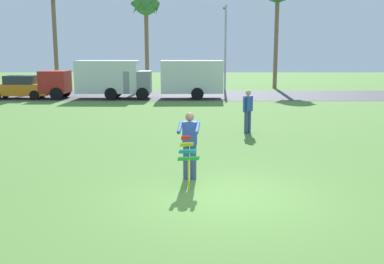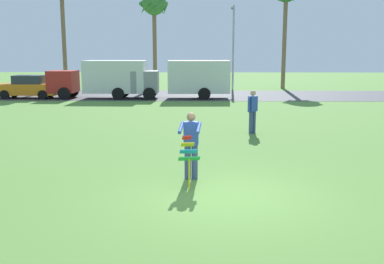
{
  "view_description": "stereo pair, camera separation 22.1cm",
  "coord_description": "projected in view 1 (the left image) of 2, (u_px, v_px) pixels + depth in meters",
  "views": [
    {
      "loc": [
        -0.75,
        -9.64,
        3.25
      ],
      "look_at": [
        -0.8,
        2.42,
        1.05
      ],
      "focal_mm": 41.5,
      "sensor_mm": 36.0,
      "label": 1
    },
    {
      "loc": [
        -0.53,
        -9.64,
        3.25
      ],
      "look_at": [
        -0.8,
        2.42,
        1.05
      ],
      "focal_mm": 41.5,
      "sensor_mm": 36.0,
      "label": 2
    }
  ],
  "objects": [
    {
      "name": "parked_truck_grey_van",
      "position": [
        182.0,
        78.0,
        30.58
      ],
      "size": [
        6.76,
        2.26,
        2.62
      ],
      "color": "gray",
      "rests_on": "ground"
    },
    {
      "name": "ground_plane",
      "position": [
        227.0,
        197.0,
        10.07
      ],
      "size": [
        120.0,
        120.0,
        0.0
      ],
      "primitive_type": "plane",
      "color": "#568438"
    },
    {
      "name": "person_walker_near",
      "position": [
        250.0,
        110.0,
        17.69
      ],
      "size": [
        0.43,
        0.43,
        1.73
      ],
      "color": "#384772",
      "rests_on": "ground"
    },
    {
      "name": "kite_held",
      "position": [
        190.0,
        154.0,
        10.63
      ],
      "size": [
        0.53,
        0.68,
        1.22
      ],
      "color": "red",
      "rests_on": "ground"
    },
    {
      "name": "road_strip",
      "position": [
        204.0,
        95.0,
        33.18
      ],
      "size": [
        120.0,
        8.0,
        0.01
      ],
      "primitive_type": "cube",
      "color": "#424247",
      "rests_on": "ground"
    },
    {
      "name": "parked_car_orange",
      "position": [
        22.0,
        87.0,
        30.74
      ],
      "size": [
        4.22,
        1.88,
        1.6
      ],
      "color": "orange",
      "rests_on": "ground"
    },
    {
      "name": "streetlight_pole",
      "position": [
        227.0,
        42.0,
        37.26
      ],
      "size": [
        0.24,
        1.65,
        7.0
      ],
      "color": "#9E9EA3",
      "rests_on": "ground"
    },
    {
      "name": "palm_tree_right_near",
      "position": [
        148.0,
        7.0,
        38.6
      ],
      "size": [
        2.58,
        2.71,
        8.44
      ],
      "color": "brown",
      "rests_on": "ground"
    },
    {
      "name": "person_kite_flyer",
      "position": [
        192.0,
        143.0,
        11.27
      ],
      "size": [
        0.58,
        0.69,
        1.73
      ],
      "color": "#384772",
      "rests_on": "ground"
    },
    {
      "name": "parked_truck_red_cab",
      "position": [
        98.0,
        78.0,
        30.61
      ],
      "size": [
        6.74,
        2.22,
        2.62
      ],
      "color": "#B2231E",
      "rests_on": "ground"
    }
  ]
}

